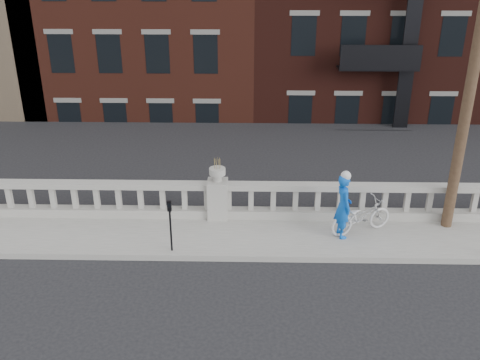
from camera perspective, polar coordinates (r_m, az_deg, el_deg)
name	(u,v)px	position (r m, az deg, el deg)	size (l,w,h in m)	color
ground	(207,310)	(11.70, -3.50, -13.67)	(120.00, 120.00, 0.00)	black
sidewalk	(216,236)	(14.15, -2.57, -6.01)	(32.00, 2.20, 0.15)	gray
balustrade	(218,201)	(14.72, -2.38, -2.26)	(28.00, 0.34, 1.03)	gray
planter_pedestal	(218,195)	(14.64, -2.39, -1.59)	(0.55, 0.55, 1.76)	gray
lower_level	(246,27)	(32.59, 0.66, 15.97)	(80.00, 44.00, 20.80)	#605E59
utility_pole	(480,33)	(14.02, 24.24, 14.15)	(1.60, 0.28, 10.00)	#422D1E
parking_meter_a	(170,220)	(13.08, -7.46, -4.28)	(0.10, 0.09, 1.36)	black
bicycle	(361,216)	(14.33, 12.79, -3.78)	(0.61, 1.76, 0.93)	silver
cyclist	(343,206)	(13.87, 10.95, -2.74)	(0.62, 0.41, 1.71)	blue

